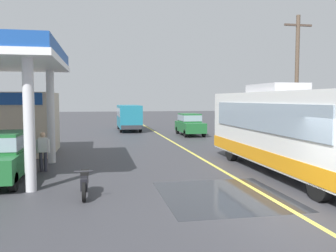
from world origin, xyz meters
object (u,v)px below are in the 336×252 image
object	(u,v)px
car_at_pump	(1,154)
car_trailing_behind_bus	(190,123)
minibus_opposing_lane	(129,115)
motorcycle_parked_forecourt	(85,182)
pedestrian_near_pump	(43,149)
coach_bus_main	(287,132)

from	to	relation	value
car_at_pump	car_trailing_behind_bus	size ratio (longest dim) A/B	1.00
minibus_opposing_lane	car_trailing_behind_bus	xyz separation A→B (m)	(4.65, -5.53, -0.46)
minibus_opposing_lane	motorcycle_parked_forecourt	size ratio (longest dim) A/B	3.41
car_at_pump	pedestrian_near_pump	bearing A→B (deg)	53.69
motorcycle_parked_forecourt	pedestrian_near_pump	xyz separation A→B (m)	(-1.85, 4.28, 0.49)
pedestrian_near_pump	car_trailing_behind_bus	bearing A→B (deg)	53.96
coach_bus_main	car_trailing_behind_bus	bearing A→B (deg)	90.08
car_trailing_behind_bus	pedestrian_near_pump	bearing A→B (deg)	-126.04
car_trailing_behind_bus	motorcycle_parked_forecourt	bearing A→B (deg)	-114.14
minibus_opposing_lane	motorcycle_parked_forecourt	distance (m)	23.56
pedestrian_near_pump	motorcycle_parked_forecourt	bearing A→B (deg)	-66.59
coach_bus_main	motorcycle_parked_forecourt	distance (m)	8.33
minibus_opposing_lane	pedestrian_near_pump	distance (m)	19.72
car_at_pump	coach_bus_main	bearing A→B (deg)	-3.21
coach_bus_main	pedestrian_near_pump	bearing A→B (deg)	166.95
minibus_opposing_lane	car_trailing_behind_bus	bearing A→B (deg)	-49.95
coach_bus_main	motorcycle_parked_forecourt	xyz separation A→B (m)	(-7.99, -2.00, -1.28)
pedestrian_near_pump	minibus_opposing_lane	bearing A→B (deg)	74.80
coach_bus_main	pedestrian_near_pump	distance (m)	10.13
coach_bus_main	car_at_pump	distance (m)	11.10
car_trailing_behind_bus	car_at_pump	bearing A→B (deg)	-126.07
car_at_pump	minibus_opposing_lane	distance (m)	21.65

